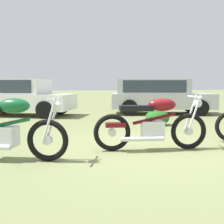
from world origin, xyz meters
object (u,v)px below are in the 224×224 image
(car_white, at_px, (20,95))
(car_silver, at_px, (157,94))
(motorcycle_green, at_px, (4,129))
(shrub_low, at_px, (157,118))
(motorcycle_maroon, at_px, (152,124))

(car_white, height_order, car_silver, same)
(motorcycle_green, relative_size, car_silver, 0.46)
(motorcycle_green, height_order, shrub_low, motorcycle_green)
(car_silver, bearing_deg, car_white, -170.58)
(motorcycle_maroon, bearing_deg, car_silver, 74.16)
(motorcycle_green, xyz_separation_m, motorcycle_maroon, (2.55, 0.04, -0.01))
(motorcycle_green, bearing_deg, car_white, 112.46)
(motorcycle_green, relative_size, shrub_low, 2.76)
(motorcycle_maroon, xyz_separation_m, car_silver, (2.72, 5.99, 0.35))
(motorcycle_maroon, height_order, car_silver, car_silver)
(motorcycle_green, xyz_separation_m, car_white, (-0.22, 6.75, 0.30))
(motorcycle_maroon, xyz_separation_m, car_white, (-2.77, 6.70, 0.31))
(car_white, distance_m, shrub_low, 5.65)
(car_white, xyz_separation_m, car_silver, (5.49, -0.71, 0.04))
(motorcycle_maroon, xyz_separation_m, shrub_low, (1.39, 2.92, -0.26))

